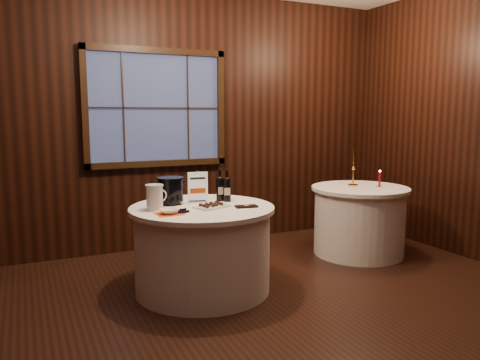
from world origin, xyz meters
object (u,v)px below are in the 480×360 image
sign_stand (198,192)px  red_candle (380,180)px  ice_bucket (171,190)px  chocolate_plate (212,206)px  port_bottle_left (220,187)px  glass_pitcher (155,197)px  port_bottle_right (227,187)px  grape_bunch (183,211)px  main_table (203,248)px  chocolate_box (246,206)px  brass_candlestick (353,173)px  cracker_bowl (169,211)px  side_table (359,220)px

sign_stand → red_candle: 2.15m
ice_bucket → chocolate_plate: size_ratio=0.74×
port_bottle_left → glass_pitcher: port_bottle_left is taller
port_bottle_right → grape_bunch: bearing=-128.9°
chocolate_plate → port_bottle_right: bearing=42.3°
main_table → chocolate_box: chocolate_box is taller
chocolate_plate → brass_candlestick: 1.97m
main_table → port_bottle_left: port_bottle_left is taller
cracker_bowl → grape_bunch: bearing=-7.5°
sign_stand → brass_candlestick: 1.95m
sign_stand → port_bottle_left: (0.22, 0.01, 0.03)m
port_bottle_left → cracker_bowl: port_bottle_left is taller
chocolate_box → chocolate_plate: bearing=167.0°
ice_bucket → brass_candlestick: bearing=4.4°
side_table → cracker_bowl: cracker_bowl is taller
sign_stand → grape_bunch: bearing=-114.0°
port_bottle_left → grape_bunch: 0.64m
cracker_bowl → red_candle: (2.54, 0.39, 0.05)m
ice_bucket → cracker_bowl: bearing=-109.0°
side_table → chocolate_box: 1.78m
chocolate_box → port_bottle_right: bearing=105.9°
main_table → chocolate_plate: bearing=-57.6°
grape_bunch → red_candle: (2.42, 0.40, 0.06)m
side_table → brass_candlestick: 0.54m
red_candle → sign_stand: bearing=-179.6°
chocolate_box → grape_bunch: grape_bunch is taller
ice_bucket → chocolate_box: bearing=-36.8°
brass_candlestick → red_candle: 0.30m
sign_stand → glass_pitcher: size_ratio=1.36×
main_table → port_bottle_right: 0.61m
glass_pitcher → grape_bunch: bearing=-72.2°
main_table → red_candle: 2.24m
sign_stand → port_bottle_right: (0.27, -0.06, 0.03)m
port_bottle_right → red_candle: bearing=21.5°
main_table → chocolate_plate: (0.06, -0.09, 0.40)m
port_bottle_right → glass_pitcher: (-0.71, -0.09, -0.02)m
main_table → cracker_bowl: 0.57m
sign_stand → glass_pitcher: bearing=-150.4°
side_table → chocolate_plate: bearing=-168.6°
main_table → chocolate_box: size_ratio=6.67×
main_table → ice_bucket: ice_bucket is taller
port_bottle_right → chocolate_plate: port_bottle_right is taller
side_table → sign_stand: bearing=-176.6°
grape_bunch → cracker_bowl: size_ratio=1.02×
chocolate_plate → glass_pitcher: 0.50m
ice_bucket → chocolate_plate: bearing=-47.8°
side_table → brass_candlestick: size_ratio=2.68×
glass_pitcher → chocolate_plate: bearing=-33.2°
chocolate_box → glass_pitcher: 0.79m
chocolate_plate → cracker_bowl: size_ratio=2.17×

